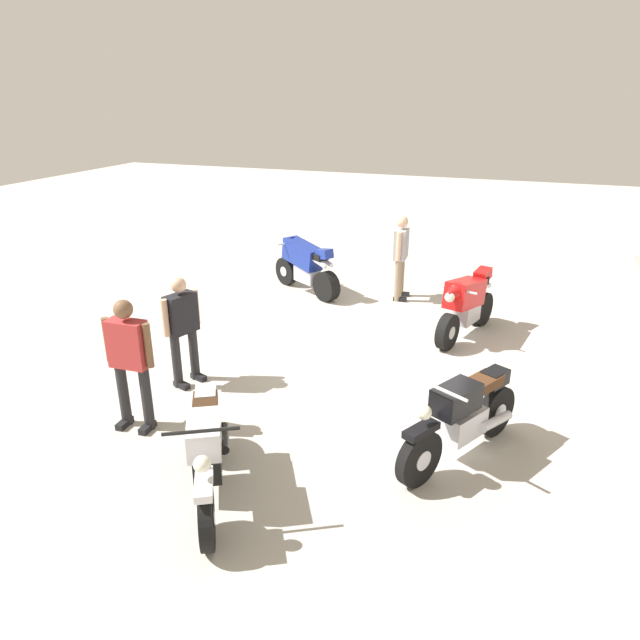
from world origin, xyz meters
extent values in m
plane|color=#B7B2A8|center=(0.00, 0.00, 0.00)|extent=(40.00, 40.00, 0.00)
cylinder|color=black|center=(-0.23, 0.89, 0.30)|extent=(0.62, 0.33, 0.60)
cylinder|color=black|center=(-1.52, 1.30, 0.30)|extent=(0.64, 0.39, 0.60)
cylinder|color=silver|center=(-0.23, 0.89, 0.30)|extent=(0.25, 0.23, 0.21)
cylinder|color=silver|center=(-1.52, 1.30, 0.30)|extent=(0.25, 0.23, 0.21)
cube|color=silver|center=(-0.92, 1.11, 0.40)|extent=(0.62, 0.43, 0.32)
cube|color=red|center=(-0.78, 1.06, 0.80)|extent=(1.05, 0.64, 0.57)
cone|color=red|center=(-0.28, 0.91, 0.95)|extent=(0.44, 0.43, 0.39)
cube|color=black|center=(-1.16, 1.18, 0.87)|extent=(0.65, 0.43, 0.12)
cube|color=red|center=(-1.44, 1.27, 0.95)|extent=(0.40, 0.31, 0.23)
cylinder|color=silver|center=(-1.42, 1.18, 0.77)|extent=(0.40, 0.20, 0.17)
cylinder|color=silver|center=(-1.37, 1.34, 0.77)|extent=(0.40, 0.20, 0.17)
cylinder|color=silver|center=(-0.41, 0.95, 0.97)|extent=(0.24, 0.68, 0.04)
sphere|color=silver|center=(-0.20, 0.89, 0.90)|extent=(0.16, 0.16, 0.16)
cylinder|color=black|center=(-2.43, -2.87, 0.30)|extent=(0.45, 0.60, 0.60)
cylinder|color=black|center=(-1.73, -1.71, 0.30)|extent=(0.50, 0.63, 0.60)
cylinder|color=silver|center=(-2.43, -2.87, 0.30)|extent=(0.26, 0.27, 0.21)
cylinder|color=silver|center=(-1.73, -1.71, 0.30)|extent=(0.26, 0.27, 0.21)
cube|color=silver|center=(-2.06, -2.24, 0.40)|extent=(0.53, 0.62, 0.32)
cube|color=navy|center=(-2.13, -2.37, 0.80)|extent=(0.82, 1.03, 0.57)
cone|color=navy|center=(-2.40, -2.82, 0.95)|extent=(0.47, 0.48, 0.39)
cube|color=black|center=(-1.93, -2.03, 0.87)|extent=(0.53, 0.65, 0.12)
cube|color=navy|center=(-1.77, -1.77, 0.95)|extent=(0.37, 0.41, 0.23)
cylinder|color=silver|center=(-1.87, -1.77, 0.77)|extent=(0.28, 0.39, 0.17)
cylinder|color=silver|center=(-1.73, -1.86, 0.77)|extent=(0.28, 0.39, 0.17)
cylinder|color=silver|center=(-2.33, -2.70, 0.97)|extent=(0.62, 0.39, 0.04)
sphere|color=silver|center=(-2.44, -2.89, 0.90)|extent=(0.16, 0.16, 0.16)
cylinder|color=black|center=(3.36, 1.12, 0.32)|extent=(0.62, 0.41, 0.64)
cylinder|color=black|center=(2.09, 1.81, 0.32)|extent=(0.62, 0.41, 0.64)
cylinder|color=silver|center=(3.36, 1.12, 0.32)|extent=(0.26, 0.23, 0.22)
cylinder|color=silver|center=(2.09, 1.81, 0.32)|extent=(0.26, 0.23, 0.22)
cube|color=silver|center=(2.68, 1.49, 0.42)|extent=(0.63, 0.51, 0.32)
cube|color=black|center=(2.86, 1.39, 0.82)|extent=(0.64, 0.55, 0.30)
cube|color=black|center=(3.36, 1.12, 0.67)|extent=(0.46, 0.35, 0.08)
cube|color=#4C2D19|center=(2.46, 1.61, 0.84)|extent=(0.65, 0.51, 0.12)
cube|color=black|center=(2.20, 1.75, 0.82)|extent=(0.39, 0.35, 0.18)
cylinder|color=silver|center=(2.41, 1.83, 0.37)|extent=(0.54, 0.36, 0.16)
cylinder|color=silver|center=(3.15, 1.24, 1.07)|extent=(0.37, 0.63, 0.04)
sphere|color=silver|center=(3.34, 1.13, 0.87)|extent=(0.16, 0.16, 0.16)
cylinder|color=black|center=(4.90, -0.54, 0.32)|extent=(0.62, 0.42, 0.64)
cylinder|color=black|center=(3.64, -1.25, 0.32)|extent=(0.62, 0.42, 0.64)
cylinder|color=black|center=(4.90, -0.54, 0.32)|extent=(0.26, 0.23, 0.22)
cylinder|color=black|center=(3.64, -1.25, 0.32)|extent=(0.26, 0.23, 0.22)
cube|color=black|center=(4.23, -0.92, 0.42)|extent=(0.63, 0.52, 0.32)
cube|color=silver|center=(4.40, -0.82, 0.82)|extent=(0.64, 0.55, 0.30)
cube|color=silver|center=(4.90, -0.54, 0.67)|extent=(0.46, 0.35, 0.08)
cube|color=#382314|center=(4.01, -1.04, 0.84)|extent=(0.65, 0.52, 0.12)
cube|color=silver|center=(3.75, -1.19, 0.82)|extent=(0.39, 0.35, 0.18)
cylinder|color=black|center=(3.79, -0.97, 0.37)|extent=(0.54, 0.37, 0.16)
cylinder|color=black|center=(4.69, -0.66, 1.07)|extent=(0.37, 0.63, 0.04)
sphere|color=silver|center=(4.88, -0.56, 0.87)|extent=(0.16, 0.16, 0.16)
cylinder|color=#262628|center=(3.44, -2.57, 0.42)|extent=(0.14, 0.14, 0.84)
cube|color=black|center=(3.50, -2.57, 0.04)|extent=(0.26, 0.11, 0.08)
cylinder|color=#262628|center=(3.42, -2.24, 0.42)|extent=(0.14, 0.14, 0.84)
cube|color=black|center=(3.48, -2.24, 0.04)|extent=(0.26, 0.11, 0.08)
cube|color=#B23333|center=(3.43, -2.40, 1.13)|extent=(0.24, 0.48, 0.59)
cylinder|color=brown|center=(3.44, -2.69, 1.15)|extent=(0.09, 0.09, 0.56)
cylinder|color=brown|center=(3.42, -2.12, 1.15)|extent=(0.09, 0.09, 0.56)
sphere|color=brown|center=(3.43, -2.40, 1.57)|extent=(0.23, 0.23, 0.23)
cylinder|color=gray|center=(-2.20, -0.38, 0.42)|extent=(0.13, 0.13, 0.83)
cube|color=black|center=(-2.20, -0.32, 0.04)|extent=(0.11, 0.26, 0.08)
cylinder|color=gray|center=(-2.53, -0.39, 0.42)|extent=(0.13, 0.13, 0.83)
cube|color=black|center=(-2.53, -0.33, 0.04)|extent=(0.11, 0.26, 0.08)
cube|color=#99999E|center=(-2.37, -0.38, 1.13)|extent=(0.47, 0.23, 0.59)
cylinder|color=#D8AD8C|center=(-2.09, -0.37, 1.14)|extent=(0.09, 0.09, 0.55)
cylinder|color=#D8AD8C|center=(-2.65, -0.39, 1.14)|extent=(0.09, 0.09, 0.55)
sphere|color=#D8AD8C|center=(-2.37, -0.38, 1.56)|extent=(0.23, 0.23, 0.23)
cylinder|color=#262628|center=(2.36, -2.51, 0.39)|extent=(0.16, 0.16, 0.79)
cube|color=black|center=(2.38, -2.45, 0.04)|extent=(0.18, 0.28, 0.08)
cylinder|color=#262628|center=(2.07, -2.41, 0.39)|extent=(0.16, 0.16, 0.79)
cube|color=black|center=(2.09, -2.35, 0.04)|extent=(0.18, 0.28, 0.08)
cube|color=black|center=(2.21, -2.46, 1.07)|extent=(0.49, 0.35, 0.56)
cylinder|color=#D8AD8C|center=(2.47, -2.54, 1.08)|extent=(0.11, 0.11, 0.53)
cylinder|color=#D8AD8C|center=(1.96, -2.37, 1.08)|extent=(0.11, 0.11, 0.53)
sphere|color=#D8AD8C|center=(2.21, -2.46, 1.48)|extent=(0.21, 0.21, 0.21)
camera|label=1|loc=(8.49, 1.86, 3.94)|focal=32.17mm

